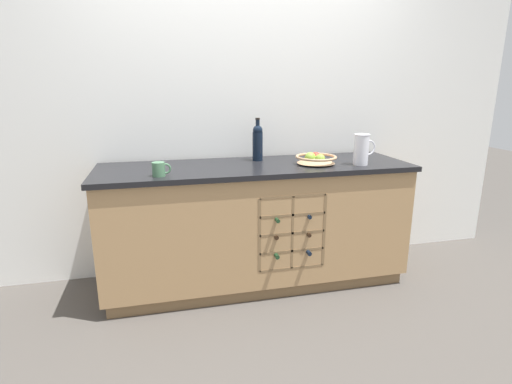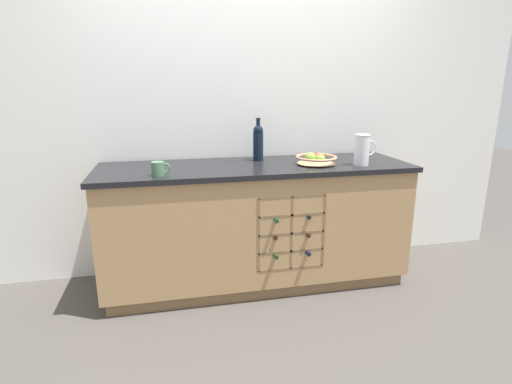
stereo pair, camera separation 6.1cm
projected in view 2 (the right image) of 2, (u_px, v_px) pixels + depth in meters
ground_plane at (256, 281)px, 3.03m from camera, size 14.00×14.00×0.00m
back_wall at (245, 107)px, 3.05m from camera, size 4.54×0.06×2.55m
kitchen_island at (256, 224)px, 2.91m from camera, size 2.18×0.69×0.89m
fruit_bowl at (316, 159)px, 2.80m from camera, size 0.29×0.29×0.09m
white_pitcher at (362, 149)px, 2.76m from camera, size 0.16×0.11×0.22m
ceramic_mug at (158, 169)px, 2.45m from camera, size 0.12×0.08×0.09m
standing_wine_bottle at (258, 142)px, 2.92m from camera, size 0.08×0.08×0.31m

